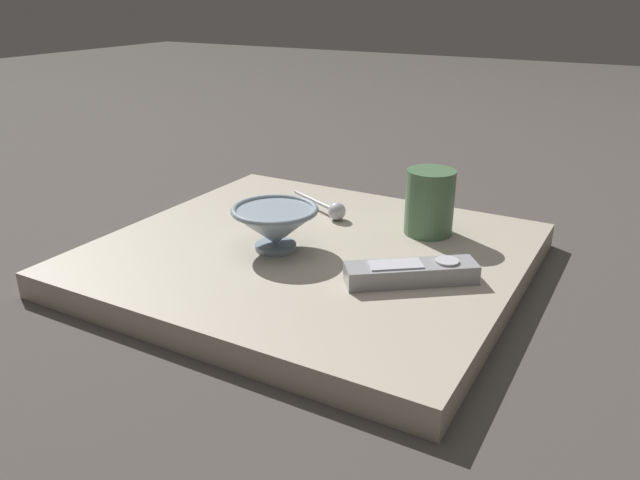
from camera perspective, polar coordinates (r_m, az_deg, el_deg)
The scene contains 6 objects.
ground_plane at distance 0.90m, azimuth -0.90°, elevation -2.72°, with size 6.00×6.00×0.00m, color #47423D.
table at distance 0.89m, azimuth -0.91°, elevation -1.67°, with size 0.58×0.53×0.04m.
cereal_bowl at distance 0.87m, azimuth -4.14°, elevation 1.35°, with size 0.12×0.12×0.06m.
coffee_mug at distance 0.93m, azimuth 10.00°, elevation 3.43°, with size 0.07×0.07×0.10m.
teaspoon at distance 0.99m, azimuth 1.22°, elevation 2.80°, with size 0.13×0.07×0.03m.
tv_remote_near at distance 0.79m, azimuth 8.35°, elevation -2.97°, with size 0.16×0.13×0.03m.
Camera 1 is at (0.41, -0.71, 0.38)m, focal length 34.96 mm.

